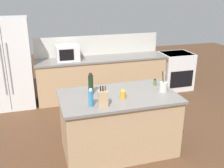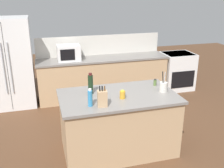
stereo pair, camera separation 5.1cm
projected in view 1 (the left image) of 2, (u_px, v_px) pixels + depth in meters
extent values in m
plane|color=brown|center=(118.00, 149.00, 4.22)|extent=(14.00, 14.00, 0.00)
cube|color=tan|center=(102.00, 78.00, 6.13)|extent=(2.95, 0.62, 0.90)
cube|color=gray|center=(102.00, 59.00, 5.97)|extent=(2.99, 0.66, 0.04)
cube|color=beige|center=(98.00, 45.00, 6.16)|extent=(2.95, 0.03, 0.46)
cube|color=tan|center=(118.00, 124.00, 4.07)|extent=(1.69, 0.96, 0.90)
cube|color=gray|center=(119.00, 96.00, 3.91)|extent=(1.75, 1.02, 0.04)
cube|color=white|center=(7.00, 64.00, 5.47)|extent=(0.97, 0.72, 1.89)
cube|color=#2D2D2D|center=(6.00, 69.00, 5.14)|extent=(0.01, 0.00, 1.80)
cylinder|color=#ADB2B7|center=(3.00, 69.00, 5.11)|extent=(0.02, 0.02, 1.04)
cylinder|color=#ADB2B7|center=(9.00, 69.00, 5.14)|extent=(0.02, 0.02, 1.04)
cube|color=white|center=(175.00, 71.00, 6.63)|extent=(0.76, 0.64, 0.92)
cube|color=black|center=(182.00, 79.00, 6.38)|extent=(0.61, 0.01, 0.41)
cube|color=black|center=(177.00, 53.00, 6.47)|extent=(0.68, 0.58, 0.02)
cube|color=white|center=(68.00, 53.00, 5.70)|extent=(0.49, 0.38, 0.34)
cube|color=black|center=(67.00, 55.00, 5.51)|extent=(0.30, 0.01, 0.24)
cube|color=tan|center=(103.00, 99.00, 3.49)|extent=(0.14, 0.12, 0.22)
cylinder|color=black|center=(100.00, 89.00, 3.44)|extent=(0.02, 0.02, 0.07)
cylinder|color=black|center=(103.00, 89.00, 3.44)|extent=(0.02, 0.02, 0.07)
cylinder|color=brown|center=(105.00, 88.00, 3.45)|extent=(0.02, 0.02, 0.07)
cylinder|color=beige|center=(163.00, 87.00, 4.01)|extent=(0.12, 0.12, 0.15)
cylinder|color=olive|center=(165.00, 77.00, 3.97)|extent=(0.01, 0.05, 0.18)
cylinder|color=black|center=(163.00, 77.00, 3.96)|extent=(0.01, 0.05, 0.18)
cylinder|color=#B2B2B7|center=(165.00, 77.00, 3.94)|extent=(0.01, 0.03, 0.18)
cylinder|color=#567038|center=(155.00, 83.00, 4.27)|extent=(0.05, 0.05, 0.09)
cylinder|color=black|center=(155.00, 79.00, 4.25)|extent=(0.03, 0.03, 0.02)
cylinder|color=gold|center=(123.00, 95.00, 3.76)|extent=(0.08, 0.08, 0.11)
cylinder|color=gold|center=(123.00, 91.00, 3.74)|extent=(0.05, 0.05, 0.02)
cylinder|color=black|center=(91.00, 85.00, 3.90)|extent=(0.08, 0.08, 0.29)
cylinder|color=#4C1919|center=(90.00, 74.00, 3.84)|extent=(0.05, 0.05, 0.03)
cylinder|color=#3384BC|center=(91.00, 99.00, 3.49)|extent=(0.06, 0.06, 0.22)
cylinder|color=white|center=(91.00, 90.00, 3.45)|extent=(0.04, 0.04, 0.03)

